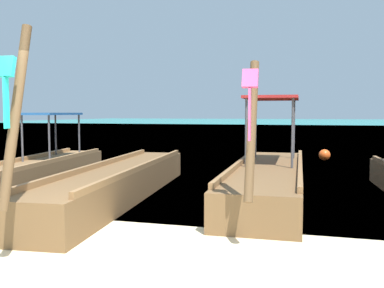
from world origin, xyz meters
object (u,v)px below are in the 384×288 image
longtail_boat_red_ribbon (39,169)px  longtail_boat_pink_ribbon (269,178)px  longtail_boat_turquoise_ribbon (120,182)px  mooring_buoy_near (325,155)px

longtail_boat_red_ribbon → longtail_boat_pink_ribbon: size_ratio=0.93×
longtail_boat_red_ribbon → longtail_boat_pink_ribbon: (5.76, -0.18, 0.04)m
longtail_boat_turquoise_ribbon → longtail_boat_pink_ribbon: longtail_boat_turquoise_ribbon is taller
longtail_boat_red_ribbon → longtail_boat_turquoise_ribbon: bearing=-25.5°
longtail_boat_red_ribbon → longtail_boat_turquoise_ribbon: size_ratio=0.89×
longtail_boat_red_ribbon → mooring_buoy_near: longtail_boat_red_ribbon is taller
longtail_boat_pink_ribbon → mooring_buoy_near: bearing=79.2°
longtail_boat_red_ribbon → mooring_buoy_near: bearing=44.1°
longtail_boat_turquoise_ribbon → mooring_buoy_near: size_ratio=17.97×
longtail_boat_pink_ribbon → mooring_buoy_near: (1.35, 7.07, -0.16)m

